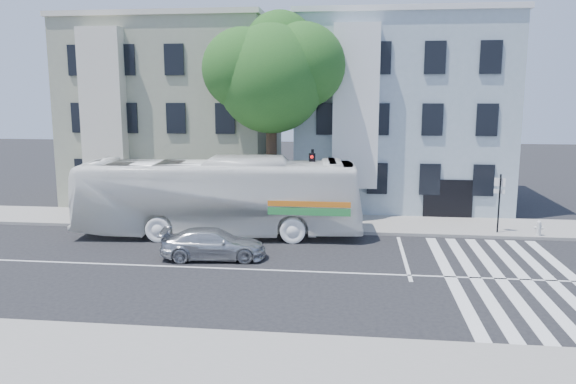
% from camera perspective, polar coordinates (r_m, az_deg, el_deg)
% --- Properties ---
extents(ground, '(120.00, 120.00, 0.00)m').
position_cam_1_polar(ground, '(22.12, -4.95, -7.81)').
color(ground, black).
rests_on(ground, ground).
extents(sidewalk_far, '(80.00, 4.00, 0.15)m').
position_cam_1_polar(sidewalk_far, '(29.70, -1.80, -3.03)').
color(sidewalk_far, gray).
rests_on(sidewalk_far, ground).
extents(sidewalk_near, '(80.00, 4.00, 0.15)m').
position_cam_1_polar(sidewalk_near, '(14.92, -11.50, -16.72)').
color(sidewalk_near, gray).
rests_on(sidewalk_near, ground).
extents(building_left, '(12.00, 10.00, 11.00)m').
position_cam_1_polar(building_left, '(37.42, -10.95, 7.85)').
color(building_left, gray).
rests_on(building_left, ground).
extents(building_right, '(12.00, 10.00, 11.00)m').
position_cam_1_polar(building_right, '(35.74, 11.17, 7.75)').
color(building_right, '#95A8B1').
rests_on(building_right, ground).
extents(street_tree, '(7.30, 5.90, 11.10)m').
position_cam_1_polar(street_tree, '(29.69, -1.55, 12.04)').
color(street_tree, '#2D2116').
rests_on(street_tree, ground).
extents(bus, '(4.29, 13.77, 3.77)m').
position_cam_1_polar(bus, '(27.04, -7.02, -0.46)').
color(bus, white).
rests_on(bus, ground).
extents(sedan, '(2.24, 4.49, 1.25)m').
position_cam_1_polar(sedan, '(23.44, -7.59, -5.25)').
color(sedan, '#B8BBC0').
rests_on(sedan, ground).
extents(hedge, '(8.25, 3.79, 0.70)m').
position_cam_1_polar(hedge, '(28.67, -6.60, -2.69)').
color(hedge, '#2E571C').
rests_on(hedge, sidewalk_far).
extents(traffic_signal, '(0.41, 0.53, 4.08)m').
position_cam_1_polar(traffic_signal, '(27.53, 2.47, 1.36)').
color(traffic_signal, black).
rests_on(traffic_signal, ground).
extents(fire_hydrant, '(0.41, 0.23, 0.72)m').
position_cam_1_polar(fire_hydrant, '(28.94, 24.11, -3.35)').
color(fire_hydrant, silver).
rests_on(fire_hydrant, sidewalk_far).
extents(far_sign_pole, '(0.49, 0.25, 2.83)m').
position_cam_1_polar(far_sign_pole, '(28.64, 20.67, -0.39)').
color(far_sign_pole, black).
rests_on(far_sign_pole, sidewalk_far).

